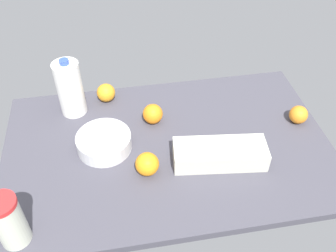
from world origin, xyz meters
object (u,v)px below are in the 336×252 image
at_px(mixing_bowl, 104,142).
at_px(egg_carton, 220,154).
at_px(orange_by_jug, 106,93).
at_px(milk_jug, 70,88).
at_px(orange_near_front, 153,114).
at_px(tumbler_cup, 9,221).
at_px(orange_loose, 147,164).
at_px(orange_far_back, 298,115).

height_order(mixing_bowl, egg_carton, egg_carton).
bearing_deg(orange_by_jug, egg_carton, 132.06).
height_order(mixing_bowl, milk_jug, milk_jug).
distance_m(milk_jug, orange_near_front, 0.34).
distance_m(tumbler_cup, orange_loose, 0.46).
relative_size(egg_carton, orange_loose, 3.97).
relative_size(orange_by_jug, orange_near_front, 0.97).
distance_m(egg_carton, orange_far_back, 0.39).
xyz_separation_m(tumbler_cup, orange_near_front, (-0.47, -0.44, -0.05)).
height_order(mixing_bowl, orange_by_jug, orange_by_jug).
height_order(milk_jug, tumbler_cup, milk_jug).
relative_size(tumbler_cup, egg_carton, 0.56).
xyz_separation_m(mixing_bowl, orange_far_back, (-0.75, -0.01, 0.01)).
bearing_deg(milk_jug, orange_near_front, 158.87).
distance_m(mixing_bowl, orange_by_jug, 0.28).
bearing_deg(orange_loose, egg_carton, -178.58).
bearing_deg(orange_loose, orange_near_front, -102.38).
xyz_separation_m(mixing_bowl, orange_by_jug, (-0.02, -0.28, 0.01)).
xyz_separation_m(mixing_bowl, tumbler_cup, (0.27, 0.33, 0.06)).
distance_m(mixing_bowl, milk_jug, 0.27).
distance_m(orange_near_front, orange_loose, 0.26).
relative_size(mixing_bowl, orange_far_back, 2.77).
relative_size(mixing_bowl, orange_by_jug, 2.61).
xyz_separation_m(egg_carton, orange_near_front, (0.20, -0.25, 0.00)).
height_order(milk_jug, orange_near_front, milk_jug).
relative_size(milk_jug, tumbler_cup, 1.36).
xyz_separation_m(milk_jug, orange_far_back, (-0.86, 0.22, -0.08)).
xyz_separation_m(mixing_bowl, orange_loose, (-0.14, 0.14, 0.01)).
distance_m(mixing_bowl, egg_carton, 0.42).
distance_m(milk_jug, orange_loose, 0.45).
bearing_deg(egg_carton, milk_jug, -28.81).
bearing_deg(orange_loose, tumbler_cup, 24.18).
height_order(milk_jug, orange_loose, milk_jug).
distance_m(tumbler_cup, orange_by_jug, 0.68).
distance_m(mixing_bowl, orange_far_back, 0.75).
relative_size(milk_jug, orange_by_jug, 3.22).
xyz_separation_m(orange_far_back, orange_near_front, (0.56, -0.10, 0.00)).
bearing_deg(orange_near_front, orange_far_back, 170.04).
xyz_separation_m(egg_carton, orange_far_back, (-0.36, -0.15, -0.00)).
height_order(mixing_bowl, tumbler_cup, tumbler_cup).
distance_m(mixing_bowl, tumbler_cup, 0.43).
xyz_separation_m(milk_jug, tumbler_cup, (0.16, 0.56, -0.02)).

